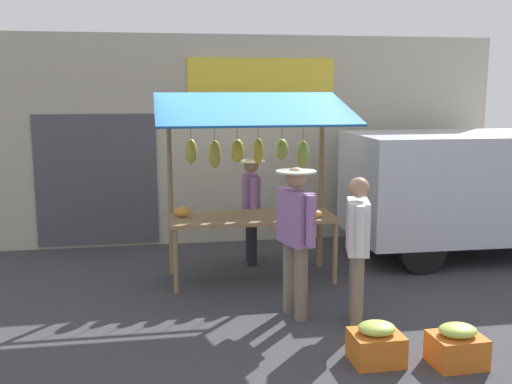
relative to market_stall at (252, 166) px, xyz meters
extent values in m
plane|color=#38383D|center=(0.00, 0.05, -1.54)|extent=(40.00, 40.00, 0.00)
cube|color=#B2A893|center=(0.00, -2.15, 0.16)|extent=(9.00, 0.25, 3.40)
cube|color=yellow|center=(-0.50, -2.01, 1.21)|extent=(2.40, 0.06, 0.56)
cube|color=#47474C|center=(2.17, -2.02, -0.44)|extent=(1.90, 0.04, 2.10)
cube|color=olive|center=(0.00, 0.05, -0.69)|extent=(2.20, 0.90, 0.05)
cylinder|color=olive|center=(1.04, 0.44, -1.13)|extent=(0.06, 0.06, 0.83)
cylinder|color=olive|center=(-1.04, 0.44, -1.13)|extent=(0.06, 0.06, 0.83)
cylinder|color=olive|center=(1.04, -0.34, -1.13)|extent=(0.06, 0.06, 0.83)
cylinder|color=olive|center=(-1.04, -0.34, -1.13)|extent=(0.06, 0.06, 0.83)
cylinder|color=olive|center=(1.06, -0.35, -0.37)|extent=(0.07, 0.07, 2.35)
cylinder|color=olive|center=(-1.06, -0.35, -0.37)|extent=(0.07, 0.07, 2.35)
cylinder|color=olive|center=(0.00, -0.35, 0.61)|extent=(2.12, 0.06, 0.06)
cube|color=#19518C|center=(0.00, 0.20, 0.76)|extent=(2.50, 1.46, 0.39)
cylinder|color=brown|center=(-0.77, -0.30, 0.45)|extent=(0.01, 0.01, 0.31)
ellipsoid|color=#B2CC4C|center=(-0.77, -0.30, 0.11)|extent=(0.20, 0.17, 0.38)
cylinder|color=brown|center=(-0.48, -0.33, 0.47)|extent=(0.01, 0.01, 0.28)
ellipsoid|color=#B2CC4C|center=(-0.48, -0.33, 0.18)|extent=(0.26, 0.26, 0.29)
cylinder|color=brown|center=(-0.14, -0.30, 0.47)|extent=(0.01, 0.01, 0.27)
ellipsoid|color=yellow|center=(-0.14, -0.30, 0.16)|extent=(0.21, 0.21, 0.35)
cylinder|color=brown|center=(0.14, -0.32, 0.47)|extent=(0.01, 0.01, 0.28)
ellipsoid|color=yellow|center=(0.14, -0.32, 0.17)|extent=(0.24, 0.23, 0.32)
cylinder|color=brown|center=(0.45, -0.34, 0.46)|extent=(0.01, 0.01, 0.29)
ellipsoid|color=gold|center=(0.45, -0.34, 0.13)|extent=(0.18, 0.15, 0.37)
cylinder|color=brown|center=(0.78, -0.30, 0.48)|extent=(0.01, 0.01, 0.26)
ellipsoid|color=gold|center=(0.78, -0.30, 0.18)|extent=(0.20, 0.23, 0.34)
sphere|color=#729E4C|center=(-0.64, 0.03, -0.56)|extent=(0.20, 0.20, 0.20)
ellipsoid|color=gold|center=(-0.79, 0.33, -0.61)|extent=(0.20, 0.16, 0.10)
ellipsoid|color=orange|center=(0.93, -0.03, -0.59)|extent=(0.24, 0.18, 0.14)
cylinder|color=#232328|center=(-0.12, -0.83, -1.16)|extent=(0.14, 0.14, 0.77)
cylinder|color=#232328|center=(-0.10, -0.58, -1.16)|extent=(0.14, 0.14, 0.77)
cube|color=#93669E|center=(-0.11, -0.70, -0.50)|extent=(0.24, 0.48, 0.55)
cylinder|color=#93669E|center=(-0.12, -1.00, -0.48)|extent=(0.09, 0.09, 0.50)
cylinder|color=#93669E|center=(-0.09, -0.41, -0.48)|extent=(0.09, 0.09, 0.50)
sphere|color=#A87A5B|center=(-0.11, -0.70, -0.09)|extent=(0.21, 0.21, 0.21)
cylinder|color=beige|center=(-0.11, -0.70, -0.03)|extent=(0.40, 0.40, 0.02)
cylinder|color=#726656|center=(-0.29, 1.59, -1.12)|extent=(0.14, 0.14, 0.85)
cylinder|color=#726656|center=(-0.21, 1.32, -1.12)|extent=(0.14, 0.14, 0.85)
cube|color=#93669E|center=(-0.25, 1.46, -0.40)|extent=(0.35, 0.55, 0.60)
cylinder|color=#93669E|center=(-0.33, 1.76, -0.37)|extent=(0.09, 0.09, 0.55)
cylinder|color=#93669E|center=(-0.16, 1.15, -0.37)|extent=(0.09, 0.09, 0.55)
sphere|color=#A87A5B|center=(-0.25, 1.46, 0.05)|extent=(0.23, 0.23, 0.23)
cylinder|color=beige|center=(-0.25, 1.46, 0.12)|extent=(0.44, 0.44, 0.02)
cylinder|color=#726656|center=(-0.82, 1.90, -1.14)|extent=(0.14, 0.14, 0.80)
cylinder|color=#726656|center=(-0.89, 1.64, -1.14)|extent=(0.14, 0.14, 0.80)
cube|color=silver|center=(-0.86, 1.77, -0.45)|extent=(0.34, 0.53, 0.57)
cylinder|color=silver|center=(-0.78, 2.07, -0.43)|extent=(0.09, 0.09, 0.52)
cylinder|color=silver|center=(-0.94, 1.48, -0.43)|extent=(0.09, 0.09, 0.52)
sphere|color=#A87A5B|center=(-0.86, 1.77, -0.03)|extent=(0.22, 0.22, 0.22)
cube|color=silver|center=(-3.87, -0.62, -0.44)|extent=(4.42, 1.91, 1.55)
cube|color=black|center=(-2.55, -0.63, -0.16)|extent=(1.43, 1.83, 0.68)
cylinder|color=black|center=(-2.37, 0.20, -1.21)|extent=(0.66, 0.19, 0.66)
cylinder|color=black|center=(-2.39, -1.47, -1.21)|extent=(0.66, 0.19, 0.66)
cube|color=#D1661E|center=(-1.45, 2.93, -1.39)|extent=(0.49, 0.42, 0.29)
ellipsoid|color=#B2CC4C|center=(-1.45, 2.93, -1.20)|extent=(0.36, 0.30, 0.12)
cube|color=#D1661E|center=(-0.73, 2.74, -1.40)|extent=(0.47, 0.41, 0.29)
ellipsoid|color=#B2CC4C|center=(-0.73, 2.74, -1.20)|extent=(0.36, 0.31, 0.12)
camera|label=1|loc=(1.32, 7.89, 1.04)|focal=42.83mm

